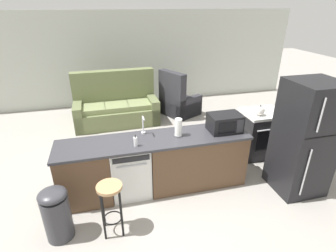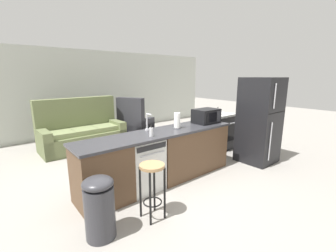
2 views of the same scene
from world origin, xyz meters
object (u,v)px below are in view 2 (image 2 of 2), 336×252
object	(u,v)px
refrigerator	(259,121)
armchair	(135,125)
couch	(82,133)
microwave	(206,116)
trash_bin	(99,207)
paper_towel_roll	(177,121)
bar_stool	(152,180)
dishwasher	(142,164)
stove_range	(217,131)
soap_bottle	(151,132)
kettle	(218,112)

from	to	relation	value
refrigerator	armchair	xyz separation A→B (m)	(-0.99, 3.44, -0.55)
couch	armchair	xyz separation A→B (m)	(1.62, 0.07, -0.04)
refrigerator	microwave	bearing A→B (deg)	152.83
trash_bin	couch	xyz separation A→B (m)	(0.99, 3.50, 0.02)
couch	armchair	bearing A→B (deg)	2.43
paper_towel_roll	bar_stool	world-z (taller)	paper_towel_roll
couch	trash_bin	bearing A→B (deg)	-105.78
refrigerator	trash_bin	bearing A→B (deg)	-177.97
dishwasher	trash_bin	xyz separation A→B (m)	(-1.00, -0.68, -0.04)
dishwasher	stove_range	distance (m)	2.66
soap_bottle	armchair	xyz separation A→B (m)	(1.51, 3.03, -0.62)
soap_bottle	couch	size ratio (longest dim) A/B	0.09
kettle	trash_bin	xyz separation A→B (m)	(-3.44, -1.10, -0.61)
stove_range	soap_bottle	bearing A→B (deg)	-164.49
refrigerator	bar_stool	distance (m)	2.96
dishwasher	microwave	world-z (taller)	microwave
kettle	trash_bin	world-z (taller)	kettle
microwave	stove_range	bearing A→B (deg)	27.23
microwave	armchair	xyz separation A→B (m)	(0.07, 2.89, -0.69)
stove_range	refrigerator	size ratio (longest dim) A/B	0.50
bar_stool	trash_bin	world-z (taller)	same
bar_stool	couch	size ratio (longest dim) A/B	0.37
dishwasher	soap_bottle	world-z (taller)	soap_bottle
microwave	kettle	distance (m)	1.00
stove_range	paper_towel_roll	world-z (taller)	paper_towel_roll
microwave	soap_bottle	xyz separation A→B (m)	(-1.44, -0.15, -0.07)
dishwasher	stove_range	bearing A→B (deg)	11.91
couch	soap_bottle	bearing A→B (deg)	-87.93
refrigerator	soap_bottle	xyz separation A→B (m)	(-2.51, 0.40, 0.08)
stove_range	couch	bearing A→B (deg)	139.05
kettle	couch	world-z (taller)	couch
armchair	trash_bin	bearing A→B (deg)	-126.20
paper_towel_roll	couch	xyz separation A→B (m)	(-0.79, 2.81, -0.64)
paper_towel_roll	dishwasher	bearing A→B (deg)	-179.15
couch	paper_towel_roll	bearing A→B (deg)	-74.34
refrigerator	armchair	distance (m)	3.62
paper_towel_roll	armchair	size ratio (longest dim) A/B	0.24
kettle	paper_towel_roll	bearing A→B (deg)	-166.10
couch	armchair	size ratio (longest dim) A/B	1.68
dishwasher	paper_towel_roll	bearing A→B (deg)	0.85
dishwasher	paper_towel_roll	size ratio (longest dim) A/B	2.98
dishwasher	stove_range	size ratio (longest dim) A/B	0.93
refrigerator	microwave	distance (m)	1.21
refrigerator	kettle	size ratio (longest dim) A/B	8.73
bar_stool	armchair	world-z (taller)	armchair
dishwasher	stove_range	world-z (taller)	stove_range
bar_stool	armchair	size ratio (longest dim) A/B	0.62
kettle	armchair	xyz separation A→B (m)	(-0.83, 2.46, -0.64)
stove_range	kettle	distance (m)	0.57
stove_range	couch	xyz separation A→B (m)	(-2.62, 2.27, -0.06)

